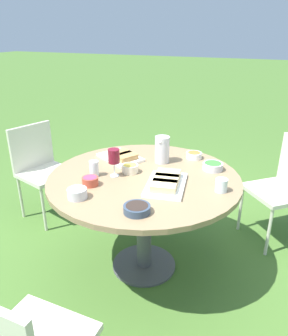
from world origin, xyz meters
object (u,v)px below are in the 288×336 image
object	(u,v)px
dining_table	(144,189)
chair_far_back	(41,164)
chair_near_right	(285,183)
water_pitcher	(162,150)
wine_glass	(114,157)

from	to	relation	value
dining_table	chair_far_back	size ratio (longest dim) A/B	1.50
chair_near_right	water_pitcher	world-z (taller)	water_pitcher
water_pitcher	chair_near_right	bearing A→B (deg)	121.33
chair_near_right	wine_glass	xyz separation A→B (m)	(0.92, -1.11, 0.39)
chair_far_back	water_pitcher	size ratio (longest dim) A/B	4.38
chair_far_back	dining_table	bearing A→B (deg)	73.91
water_pitcher	wine_glass	bearing A→B (deg)	-29.80
dining_table	water_pitcher	size ratio (longest dim) A/B	6.56
dining_table	chair_far_back	bearing A→B (deg)	-106.09
chair_near_right	water_pitcher	distance (m)	1.11
dining_table	chair_near_right	distance (m)	1.26
wine_glass	dining_table	bearing A→B (deg)	113.32
chair_near_right	water_pitcher	xyz separation A→B (m)	(0.55, -0.90, 0.35)
chair_far_back	wine_glass	bearing A→B (deg)	67.28
wine_glass	chair_near_right	bearing A→B (deg)	129.51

